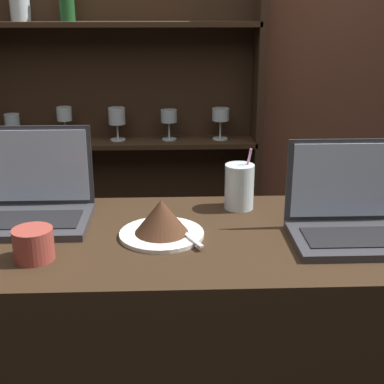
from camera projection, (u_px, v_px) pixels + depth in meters
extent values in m
cube|color=brown|center=(146.00, 66.00, 2.26)|extent=(7.00, 0.06, 2.70)
cube|color=#332114|center=(255.00, 163.00, 2.30)|extent=(0.03, 0.18, 1.91)
cube|color=#332114|center=(121.00, 159.00, 2.36)|extent=(1.20, 0.02, 1.91)
cube|color=#332114|center=(123.00, 246.00, 2.40)|extent=(1.16, 0.18, 0.02)
cube|color=#332114|center=(118.00, 143.00, 2.25)|extent=(1.16, 0.18, 0.02)
cube|color=#332114|center=(113.00, 24.00, 2.09)|extent=(1.16, 0.18, 0.02)
cylinder|color=silver|center=(14.00, 141.00, 2.23)|extent=(0.06, 0.06, 0.01)
cylinder|color=silver|center=(13.00, 133.00, 2.22)|extent=(0.01, 0.01, 0.06)
cylinder|color=silver|center=(12.00, 120.00, 2.20)|extent=(0.06, 0.06, 0.05)
cylinder|color=silver|center=(66.00, 140.00, 2.23)|extent=(0.06, 0.06, 0.01)
cylinder|color=silver|center=(65.00, 130.00, 2.22)|extent=(0.01, 0.01, 0.08)
cylinder|color=silver|center=(64.00, 114.00, 2.20)|extent=(0.06, 0.06, 0.06)
cylinder|color=silver|center=(118.00, 140.00, 2.24)|extent=(0.06, 0.06, 0.01)
cylinder|color=silver|center=(118.00, 131.00, 2.23)|extent=(0.01, 0.01, 0.06)
cylinder|color=silver|center=(117.00, 116.00, 2.21)|extent=(0.07, 0.07, 0.07)
cylinder|color=silver|center=(169.00, 139.00, 2.25)|extent=(0.06, 0.06, 0.01)
cylinder|color=silver|center=(169.00, 130.00, 2.24)|extent=(0.01, 0.01, 0.07)
cylinder|color=silver|center=(169.00, 116.00, 2.22)|extent=(0.07, 0.07, 0.05)
cylinder|color=silver|center=(220.00, 139.00, 2.26)|extent=(0.06, 0.06, 0.01)
cylinder|color=silver|center=(220.00, 129.00, 2.25)|extent=(0.01, 0.01, 0.07)
cylinder|color=silver|center=(221.00, 114.00, 2.22)|extent=(0.07, 0.07, 0.05)
cube|color=#333338|center=(32.00, 222.00, 1.35)|extent=(0.29, 0.22, 0.02)
cube|color=black|center=(30.00, 220.00, 1.34)|extent=(0.25, 0.12, 0.00)
cube|color=#333338|center=(37.00, 166.00, 1.42)|extent=(0.29, 0.00, 0.22)
cube|color=silver|center=(37.00, 166.00, 1.42)|extent=(0.27, 0.01, 0.19)
cube|color=#333338|center=(366.00, 239.00, 1.25)|extent=(0.35, 0.21, 0.02)
cube|color=black|center=(368.00, 237.00, 1.24)|extent=(0.30, 0.11, 0.00)
cube|color=#333338|center=(356.00, 180.00, 1.31)|extent=(0.35, 0.00, 0.21)
cube|color=silver|center=(357.00, 180.00, 1.31)|extent=(0.32, 0.01, 0.19)
cylinder|color=silver|center=(162.00, 234.00, 1.29)|extent=(0.20, 0.20, 0.01)
cone|color=#422616|center=(161.00, 216.00, 1.28)|extent=(0.13, 0.13, 0.08)
cube|color=#B7B7BC|center=(185.00, 233.00, 1.28)|extent=(0.08, 0.16, 0.00)
cylinder|color=silver|center=(239.00, 187.00, 1.45)|extent=(0.08, 0.08, 0.12)
cylinder|color=#EA9EC6|center=(245.00, 179.00, 1.45)|extent=(0.04, 0.01, 0.17)
cylinder|color=#993D33|center=(33.00, 244.00, 1.16)|extent=(0.09, 0.09, 0.07)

